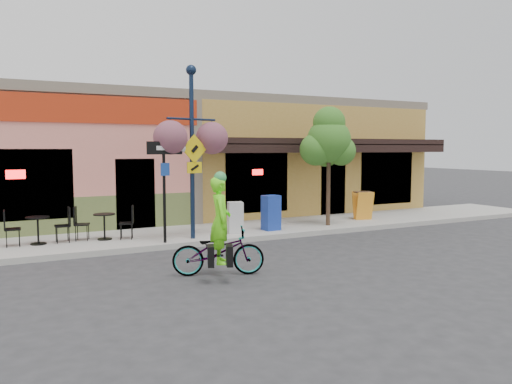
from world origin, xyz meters
TOP-DOWN VIEW (x-y plane):
  - ground at (0.00, 0.00)m, footprint 90.00×90.00m
  - sidewalk at (0.00, 2.00)m, footprint 24.00×3.00m
  - curb at (0.00, 0.55)m, footprint 24.00×0.12m
  - building at (0.00, 7.50)m, footprint 18.20×8.20m
  - bicycle at (-2.72, -2.47)m, footprint 2.00×1.26m
  - cyclist_rider at (-2.67, -2.47)m, footprint 0.62×0.76m
  - lamp_post at (-2.03, 0.99)m, footprint 1.59×0.89m
  - one_way_sign at (-2.89, 0.75)m, footprint 1.04×0.42m
  - cafe_set_left at (-5.87, 1.98)m, footprint 1.56×0.78m
  - cafe_set_right at (-4.22, 1.90)m, footprint 1.70×1.18m
  - newspaper_box_blue at (0.57, 1.26)m, footprint 0.50×0.45m
  - newspaper_box_grey at (-0.62, 1.26)m, footprint 0.50×0.47m
  - street_tree at (2.66, 1.25)m, footprint 1.55×1.55m
  - sandwich_board at (4.45, 1.61)m, footprint 0.68×0.57m

SIDE VIEW (x-z plane):
  - ground at x=0.00m, z-range 0.00..0.00m
  - sidewalk at x=0.00m, z-range 0.00..0.15m
  - curb at x=0.00m, z-range 0.00..0.15m
  - bicycle at x=-2.72m, z-range 0.00..0.99m
  - newspaper_box_grey at x=-0.62m, z-range 0.15..1.06m
  - cafe_set_right at x=-4.22m, z-range 0.15..1.07m
  - cafe_set_left at x=-5.87m, z-range 0.15..1.09m
  - sandwich_board at x=4.45m, z-range 0.15..1.13m
  - newspaper_box_blue at x=0.57m, z-range 0.15..1.20m
  - cyclist_rider at x=-2.67m, z-range 0.00..1.79m
  - one_way_sign at x=-2.89m, z-range 0.15..2.79m
  - street_tree at x=2.66m, z-range 0.15..3.98m
  - building at x=0.00m, z-range 0.00..4.50m
  - lamp_post at x=-2.03m, z-range 0.15..4.85m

